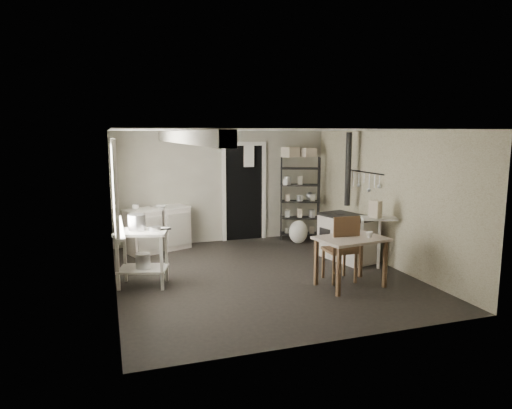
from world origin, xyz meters
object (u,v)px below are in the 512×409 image
object	(u,v)px
flour_sack	(298,232)
chair	(340,250)
stockpot	(137,224)
shelf_rack	(300,195)
stove	(347,236)
base_cabinets	(157,227)
work_table	(350,261)
prep_table	(143,260)

from	to	relation	value
flour_sack	chair	bearing A→B (deg)	-98.67
stockpot	shelf_rack	xyz separation A→B (m)	(3.51, 2.05, 0.01)
shelf_rack	stove	distance (m)	1.84
flour_sack	base_cabinets	bearing A→B (deg)	173.13
stockpot	base_cabinets	bearing A→B (deg)	76.08
work_table	chair	bearing A→B (deg)	95.14
prep_table	chair	distance (m)	2.97
stockpot	chair	xyz separation A→B (m)	(2.95, -0.75, -0.45)
prep_table	shelf_rack	distance (m)	4.07
prep_table	stove	size ratio (longest dim) A/B	0.81
stockpot	work_table	bearing A→B (deg)	-19.17
stockpot	flour_sack	xyz separation A→B (m)	(3.32, 1.68, -0.70)
stockpot	shelf_rack	world-z (taller)	shelf_rack
stockpot	work_table	distance (m)	3.20
prep_table	work_table	xyz separation A→B (m)	(2.92, -0.99, -0.02)
work_table	flour_sack	world-z (taller)	work_table
base_cabinets	stove	distance (m)	3.61
stockpot	stove	world-z (taller)	stockpot
base_cabinets	chair	world-z (taller)	chair
shelf_rack	flour_sack	distance (m)	0.82
chair	flour_sack	bearing A→B (deg)	82.63
base_cabinets	stove	xyz separation A→B (m)	(3.16, -1.74, -0.02)
shelf_rack	stove	bearing A→B (deg)	-64.49
base_cabinets	shelf_rack	distance (m)	3.05
prep_table	stockpot	bearing A→B (deg)	142.40
base_cabinets	stove	world-z (taller)	base_cabinets
shelf_rack	work_table	distance (m)	3.18
stockpot	chair	distance (m)	3.08
stove	work_table	world-z (taller)	stove
base_cabinets	prep_table	bearing A→B (deg)	-124.86
work_table	chair	size ratio (longest dim) A/B	0.94
base_cabinets	chair	size ratio (longest dim) A/B	1.22
chair	flour_sack	distance (m)	2.46
chair	flour_sack	size ratio (longest dim) A/B	2.18
stove	chair	distance (m)	1.25
base_cabinets	work_table	bearing A→B (deg)	-73.81
prep_table	work_table	size ratio (longest dim) A/B	0.86
prep_table	shelf_rack	xyz separation A→B (m)	(3.44, 2.09, 0.55)
stove	work_table	size ratio (longest dim) A/B	1.06
prep_table	work_table	world-z (taller)	prep_table
prep_table	chair	world-z (taller)	chair
stockpot	stove	bearing A→B (deg)	4.38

